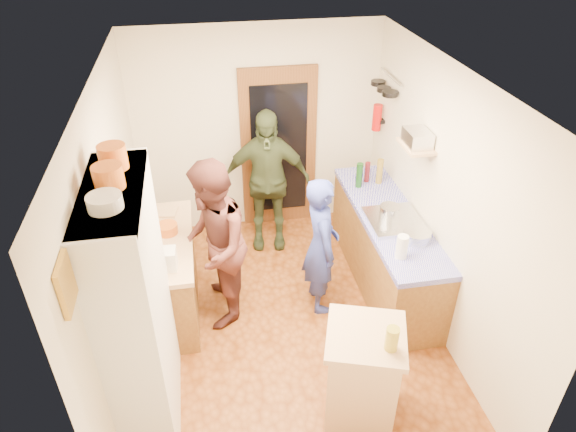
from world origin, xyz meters
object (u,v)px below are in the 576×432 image
object	(u,v)px
island_base	(362,375)
person_back	(267,181)
hutch_body	(138,314)
person_hob	(324,247)
right_counter_base	(384,250)
person_left	(216,243)

from	to	relation	value
island_base	person_back	xyz separation A→B (m)	(-0.40, 2.61, 0.46)
hutch_body	person_hob	distance (m)	2.04
person_back	island_base	bearing A→B (deg)	-72.60
hutch_body	island_base	xyz separation A→B (m)	(1.73, -0.34, -0.67)
island_base	person_back	distance (m)	2.68
person_hob	person_back	size ratio (longest dim) A/B	0.86
right_counter_base	person_hob	world-z (taller)	person_hob
right_counter_base	person_back	size ratio (longest dim) A/B	1.23
person_back	right_counter_base	bearing A→B (deg)	-30.84
person_left	person_back	world-z (taller)	person_left
island_base	person_back	bearing A→B (deg)	98.71
person_left	person_back	distance (m)	1.34
person_hob	person_back	distance (m)	1.30
right_counter_base	person_back	xyz separation A→B (m)	(-1.17, 0.97, 0.47)
person_hob	island_base	bearing A→B (deg)	-179.68
island_base	person_back	world-z (taller)	person_back
person_left	person_back	size ratio (longest dim) A/B	1.00
island_base	person_left	size ratio (longest dim) A/B	0.48
right_counter_base	island_base	world-z (taller)	island_base
hutch_body	person_hob	bearing A→B (deg)	30.79
person_back	person_left	bearing A→B (deg)	-111.62
right_counter_base	person_left	xyz separation A→B (m)	(-1.85, -0.19, 0.47)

